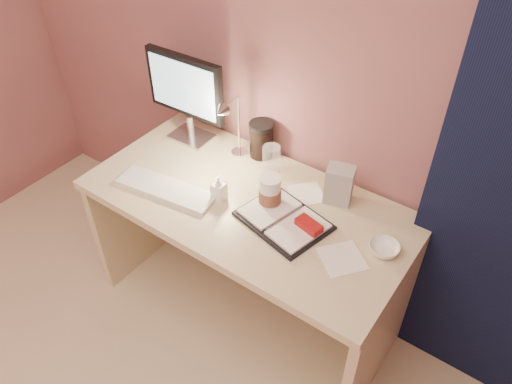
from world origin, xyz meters
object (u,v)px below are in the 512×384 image
Objects in this scene: planner at (286,220)px; desk at (258,228)px; dark_jar at (261,141)px; product_box at (339,185)px; monitor at (187,91)px; desk_lamp at (225,124)px; coffee_cup at (270,193)px; lotion_bottle at (219,188)px; keyboard at (166,189)px; clear_cup at (271,160)px; bowl at (384,249)px.

desk is at bearing 168.06° from planner.
dark_jar is (-0.14, 0.22, 0.30)m from desk.
product_box is at bearing -9.48° from dark_jar.
monitor is 0.27m from desk_lamp.
coffee_cup is at bearing -28.22° from desk_lamp.
lotion_bottle is at bearing -84.43° from dark_jar.
clear_cup is (0.30, 0.37, 0.06)m from keyboard.
desk_lamp is at bearing -125.73° from dark_jar.
lotion_bottle is at bearing -36.45° from monitor.
monitor is at bearing 164.48° from product_box.
coffee_cup is (0.42, 0.18, 0.06)m from keyboard.
desk_lamp is (-0.33, 0.14, 0.14)m from coffee_cup.
keyboard is 0.94m from bowl.
monitor is 3.76× the size of bowl.
planner reaches higher than keyboard.
coffee_cup reaches higher than lotion_bottle.
lotion_bottle is at bearing -170.09° from bowl.
product_box reaches higher than planner.
dark_jar is at bearing 48.43° from desk_lamp.
keyboard is at bearing -166.73° from bowl.
dark_jar is 0.21m from desk_lamp.
keyboard is 0.46m from coffee_cup.
desk_lamp is at bearing 169.99° from product_box.
product_box is at bearing 150.54° from bowl.
coffee_cup is at bearing -49.19° from dark_jar.
coffee_cup is 0.50m from bowl.
monitor is 0.51m from clear_cup.
coffee_cup is at bearing -27.45° from desk.
monitor is 0.52m from lotion_bottle.
monitor is 2.92× the size of coffee_cup.
monitor is 1.12m from bowl.
clear_cup reaches higher than keyboard.
monitor reaches higher than lotion_bottle.
planner is at bearing -22.64° from coffee_cup.
lotion_bottle is 0.36× the size of desk_lamp.
lotion_bottle is 0.30m from desk_lamp.
bowl is (0.91, 0.21, 0.01)m from keyboard.
dark_jar reaches higher than desk.
desk_lamp is at bearing 159.79° from desk.
dark_jar is at bearing 154.11° from product_box.
dark_jar is (0.18, 0.45, 0.07)m from keyboard.
bowl is (0.39, 0.08, 0.00)m from planner.
lotion_bottle reaches higher than keyboard.
product_box reaches higher than bowl.
monitor is 1.32× the size of desk_lamp.
dark_jar reaches higher than planner.
clear_cup is 0.42× the size of desk_lamp.
monitor is at bearing 164.77° from desk.
coffee_cup is 0.22m from clear_cup.
monitor is 0.82m from product_box.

